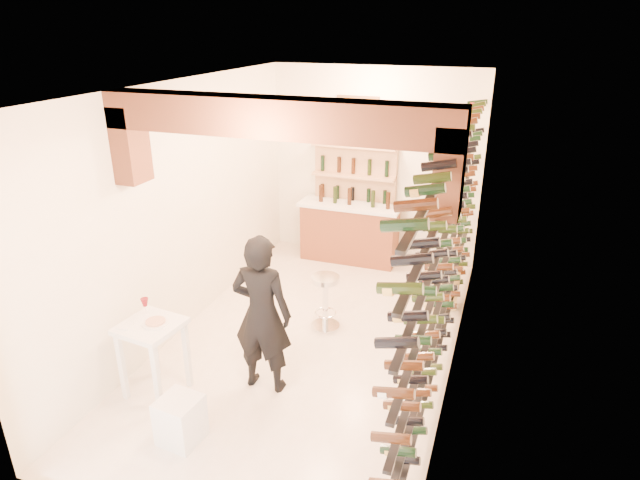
# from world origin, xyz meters

# --- Properties ---
(ground) EXTENTS (6.00, 6.00, 0.00)m
(ground) POSITION_xyz_m (0.00, 0.00, 0.00)
(ground) COLOR white
(ground) RESTS_ON ground
(room_shell) EXTENTS (3.52, 6.02, 3.21)m
(room_shell) POSITION_xyz_m (0.00, -0.26, 2.25)
(room_shell) COLOR white
(room_shell) RESTS_ON ground
(wine_rack) EXTENTS (0.32, 5.70, 2.56)m
(wine_rack) POSITION_xyz_m (1.53, 0.00, 1.55)
(wine_rack) COLOR black
(wine_rack) RESTS_ON ground
(back_counter) EXTENTS (1.70, 0.62, 1.29)m
(back_counter) POSITION_xyz_m (-0.30, 2.65, 0.53)
(back_counter) COLOR brown
(back_counter) RESTS_ON ground
(back_shelving) EXTENTS (1.40, 0.31, 2.73)m
(back_shelving) POSITION_xyz_m (-0.30, 2.89, 1.17)
(back_shelving) COLOR tan
(back_shelving) RESTS_ON ground
(tasting_table) EXTENTS (0.66, 0.66, 1.05)m
(tasting_table) POSITION_xyz_m (-1.27, -1.52, 0.71)
(tasting_table) COLOR white
(tasting_table) RESTS_ON ground
(white_stool) EXTENTS (0.42, 0.42, 0.48)m
(white_stool) POSITION_xyz_m (-0.60, -2.08, 0.24)
(white_stool) COLOR white
(white_stool) RESTS_ON ground
(person) EXTENTS (0.68, 0.46, 1.83)m
(person) POSITION_xyz_m (-0.20, -1.01, 0.91)
(person) COLOR black
(person) RESTS_ON ground
(chrome_barstool) EXTENTS (0.39, 0.39, 0.75)m
(chrome_barstool) POSITION_xyz_m (0.04, 0.40, 0.44)
(chrome_barstool) COLOR silver
(chrome_barstool) RESTS_ON ground
(crate_lower) EXTENTS (0.52, 0.44, 0.26)m
(crate_lower) POSITION_xyz_m (1.40, 1.48, 0.13)
(crate_lower) COLOR #DCBD79
(crate_lower) RESTS_ON ground
(crate_upper) EXTENTS (0.52, 0.42, 0.27)m
(crate_upper) POSITION_xyz_m (1.40, 1.48, 0.40)
(crate_upper) COLOR #DCBD79
(crate_upper) RESTS_ON crate_lower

